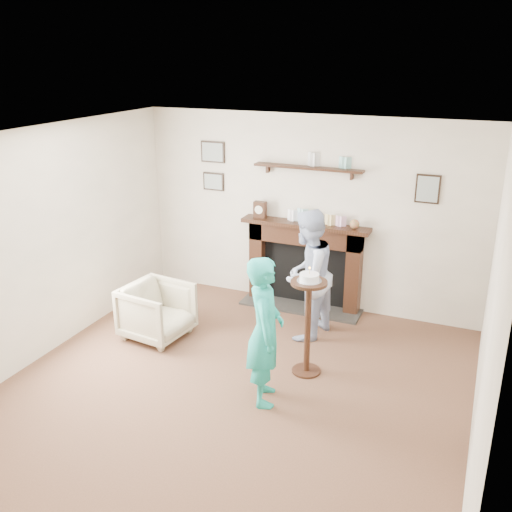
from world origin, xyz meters
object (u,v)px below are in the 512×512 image
Objects in this scene: armchair at (159,336)px; woman at (264,398)px; man at (305,335)px; pedestal_table at (308,309)px.

woman reaches higher than armchair.
armchair is 0.49× the size of woman.
pedestal_table is at bearing 30.89° from man.
man is at bearing 109.10° from pedestal_table.
armchair is 1.80m from woman.
man reaches higher than armchair.
woman is at bearing -106.28° from armchair.
woman is 0.99m from pedestal_table.
woman is at bearing -109.29° from pedestal_table.
armchair is 0.60× the size of pedestal_table.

